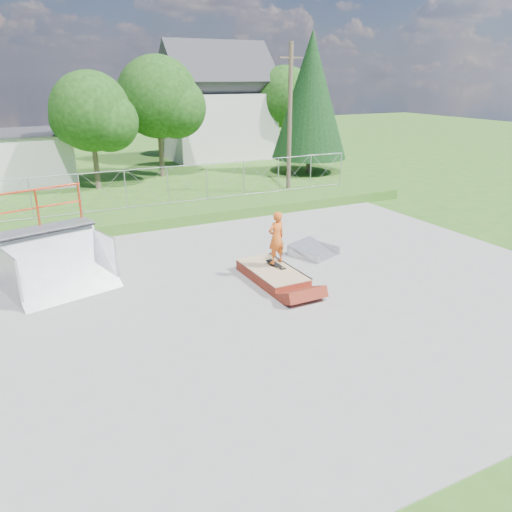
{
  "coord_description": "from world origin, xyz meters",
  "views": [
    {
      "loc": [
        -6.75,
        -12.27,
        6.31
      ],
      "look_at": [
        -0.3,
        0.57,
        1.1
      ],
      "focal_mm": 35.0,
      "sensor_mm": 36.0,
      "label": 1
    }
  ],
  "objects_px": {
    "grind_box": "(272,275)",
    "flat_bank_ramp": "(314,250)",
    "quarter_pipe": "(56,244)",
    "skater": "(276,240)"
  },
  "relations": [
    {
      "from": "grind_box",
      "to": "quarter_pipe",
      "type": "distance_m",
      "value": 6.78
    },
    {
      "from": "grind_box",
      "to": "quarter_pipe",
      "type": "relative_size",
      "value": 0.92
    },
    {
      "from": "grind_box",
      "to": "flat_bank_ramp",
      "type": "bearing_deg",
      "value": 28.17
    },
    {
      "from": "quarter_pipe",
      "to": "flat_bank_ramp",
      "type": "xyz_separation_m",
      "value": [
        8.74,
        -0.98,
        -1.28
      ]
    },
    {
      "from": "quarter_pipe",
      "to": "skater",
      "type": "xyz_separation_m",
      "value": [
        6.44,
        -2.22,
        -0.18
      ]
    },
    {
      "from": "grind_box",
      "to": "quarter_pipe",
      "type": "bearing_deg",
      "value": 158.36
    },
    {
      "from": "quarter_pipe",
      "to": "flat_bank_ramp",
      "type": "bearing_deg",
      "value": -21.65
    },
    {
      "from": "flat_bank_ramp",
      "to": "skater",
      "type": "relative_size",
      "value": 0.86
    },
    {
      "from": "grind_box",
      "to": "flat_bank_ramp",
      "type": "xyz_separation_m",
      "value": [
        2.52,
        1.39,
        0.01
      ]
    },
    {
      "from": "flat_bank_ramp",
      "to": "quarter_pipe",
      "type": "bearing_deg",
      "value": 151.84
    }
  ]
}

